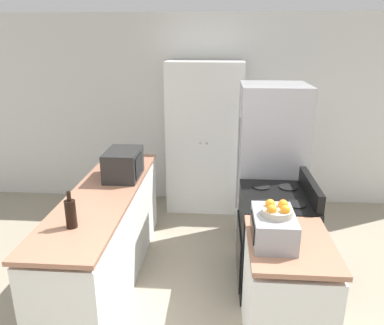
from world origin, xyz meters
TOP-DOWN VIEW (x-y plane):
  - wall_back at (0.00, 3.31)m, footprint 7.00×0.06m
  - counter_left at (-0.80, 1.29)m, footprint 0.60×2.38m
  - counter_right at (0.80, 0.50)m, footprint 0.60×0.79m
  - pantry_cabinet at (0.08, 3.00)m, footprint 0.99×0.54m
  - stove at (0.82, 1.31)m, footprint 0.66×0.80m
  - refrigerator at (0.84, 2.10)m, footprint 0.72×0.71m
  - microwave at (-0.69, 1.66)m, footprint 0.34×0.47m
  - wine_bottle at (-0.82, 0.59)m, footprint 0.08×0.08m
  - toaster_oven at (0.67, 0.50)m, footprint 0.29×0.43m
  - fruit_bowl at (0.68, 0.48)m, footprint 0.21×0.21m

SIDE VIEW (x-z plane):
  - counter_left at x=-0.80m, z-range -0.02..0.90m
  - counter_right at x=0.80m, z-range -0.02..0.90m
  - stove at x=0.82m, z-range -0.07..1.01m
  - refrigerator at x=0.84m, z-range 0.00..1.83m
  - pantry_cabinet at x=0.08m, z-range 0.00..2.00m
  - toaster_oven at x=0.67m, z-range 0.92..1.13m
  - wine_bottle at x=-0.82m, z-range 0.89..1.18m
  - microwave at x=-0.69m, z-range 0.92..1.21m
  - fruit_bowl at x=0.68m, z-range 1.12..1.21m
  - wall_back at x=0.00m, z-range 0.00..2.60m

